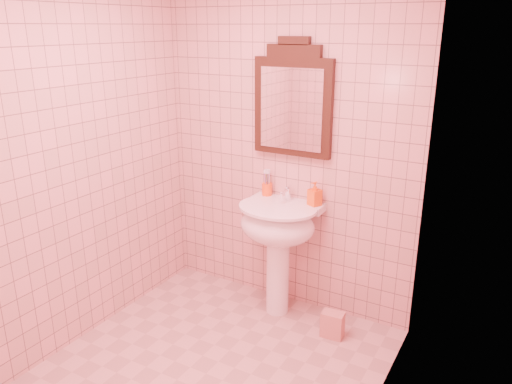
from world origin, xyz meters
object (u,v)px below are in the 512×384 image
Objects in this scene: mirror at (293,102)px; towel at (332,324)px; pedestal_sink at (278,232)px; soap_dispenser at (315,194)px; toothbrush_cup at (267,189)px.

mirror is 1.59m from towel.
pedestal_sink is 0.39m from soap_dispenser.
toothbrush_cup reaches higher than pedestal_sink.
mirror is 4.66× the size of toothbrush_cup.
toothbrush_cup is 0.41m from soap_dispenser.
mirror is at bearing 149.04° from towel.
mirror reaches higher than soap_dispenser.
soap_dispenser is 0.93m from towel.
pedestal_sink is 0.36m from toothbrush_cup.
mirror is 0.67m from soap_dispenser.
pedestal_sink is 4.60× the size of towel.
towel is at bearing -21.60° from toothbrush_cup.
soap_dispenser is at bearing 34.63° from pedestal_sink.
pedestal_sink is at bearing -120.80° from soap_dispenser.
toothbrush_cup is (-0.19, -0.03, -0.67)m from mirror.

